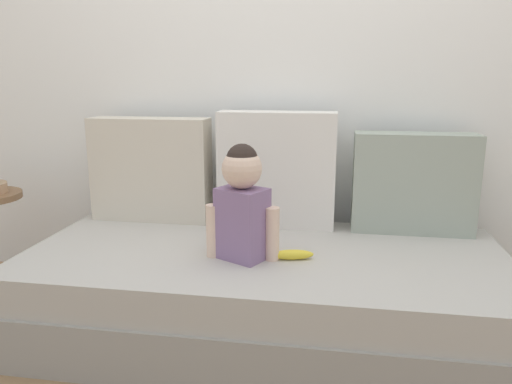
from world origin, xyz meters
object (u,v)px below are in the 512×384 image
object	(u,v)px
couch	(265,292)
toddler	(242,202)
throw_pillow_left	(151,169)
throw_pillow_right	(413,183)
banana	(292,255)
throw_pillow_center	(277,170)

from	to	relation	value
couch	toddler	world-z (taller)	toddler
couch	throw_pillow_left	xyz separation A→B (m)	(-0.63, 0.38, 0.44)
throw_pillow_left	throw_pillow_right	xyz separation A→B (m)	(1.27, 0.00, -0.03)
throw_pillow_right	toddler	bearing A→B (deg)	-146.46
couch	banana	distance (m)	0.26
throw_pillow_right	banana	size ratio (longest dim) A/B	3.22
throw_pillow_left	toddler	size ratio (longest dim) A/B	1.28
couch	toddler	size ratio (longest dim) A/B	4.44
couch	toddler	bearing A→B (deg)	-128.86
toddler	throw_pillow_center	bearing A→B (deg)	80.67
throw_pillow_center	couch	bearing A→B (deg)	-90.00
throw_pillow_right	banana	distance (m)	0.72
throw_pillow_center	throw_pillow_right	world-z (taller)	throw_pillow_center
throw_pillow_center	banana	world-z (taller)	throw_pillow_center
throw_pillow_right	couch	bearing A→B (deg)	-149.36
couch	throw_pillow_center	world-z (taller)	throw_pillow_center
throw_pillow_right	banana	bearing A→B (deg)	-138.31
couch	throw_pillow_right	size ratio (longest dim) A/B	3.73
throw_pillow_left	throw_pillow_right	distance (m)	1.27
throw_pillow_right	toddler	size ratio (longest dim) A/B	1.19
throw_pillow_center	banana	bearing A→B (deg)	-75.20
throw_pillow_left	couch	bearing A→B (deg)	-30.64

